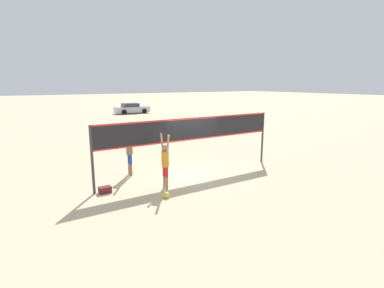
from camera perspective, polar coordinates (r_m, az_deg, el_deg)
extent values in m
plane|color=beige|center=(13.28, 0.00, -5.90)|extent=(200.00, 200.00, 0.00)
cylinder|color=#38383D|center=(11.32, -18.48, -2.95)|extent=(0.10, 0.10, 2.53)
cylinder|color=#38383D|center=(15.62, 13.27, 1.23)|extent=(0.10, 0.10, 2.53)
cube|color=black|center=(12.82, 0.00, 2.89)|extent=(8.40, 0.02, 0.96)
cube|color=red|center=(12.76, 0.00, 4.89)|extent=(8.40, 0.03, 0.06)
cube|color=red|center=(12.89, 0.00, 0.90)|extent=(8.40, 0.03, 0.06)
cylinder|color=tan|center=(11.52, -4.82, -7.47)|extent=(0.11, 0.11, 0.48)
cylinder|color=red|center=(11.38, -4.86, -5.40)|extent=(0.12, 0.12, 0.39)
cylinder|color=tan|center=(11.69, -5.28, -7.19)|extent=(0.11, 0.11, 0.48)
cylinder|color=red|center=(11.55, -5.32, -5.15)|extent=(0.12, 0.12, 0.39)
cylinder|color=orange|center=(11.33, -5.14, -2.83)|extent=(0.28, 0.28, 0.62)
sphere|color=tan|center=(11.24, -5.17, -0.72)|extent=(0.24, 0.24, 0.24)
cylinder|color=tan|center=(10.99, -4.61, 0.00)|extent=(0.08, 0.22, 0.69)
cylinder|color=tan|center=(11.41, -5.75, 0.41)|extent=(0.08, 0.22, 0.69)
cylinder|color=#8C664C|center=(13.59, -11.84, -4.62)|extent=(0.11, 0.11, 0.51)
cylinder|color=#1E47A5|center=(13.47, -11.92, -2.73)|extent=(0.12, 0.12, 0.42)
cylinder|color=#8C664C|center=(13.41, -11.53, -4.83)|extent=(0.11, 0.11, 0.51)
cylinder|color=#1E47A5|center=(13.29, -11.61, -2.91)|extent=(0.12, 0.12, 0.42)
cylinder|color=#8C664C|center=(13.26, -11.86, -0.56)|extent=(0.28, 0.28, 0.66)
sphere|color=#8C664C|center=(13.17, -11.94, 1.38)|extent=(0.26, 0.26, 0.26)
cylinder|color=#8C664C|center=(13.37, -12.35, 2.39)|extent=(0.08, 0.23, 0.74)
cylinder|color=#8C664C|center=(12.91, -11.59, 2.10)|extent=(0.08, 0.23, 0.74)
sphere|color=yellow|center=(10.74, -4.88, -9.65)|extent=(0.22, 0.22, 0.22)
cube|color=maroon|center=(11.61, -16.23, -8.37)|extent=(0.44, 0.28, 0.24)
cube|color=#B7B7BC|center=(40.87, -11.36, 6.45)|extent=(4.49, 1.92, 0.74)
cube|color=#2D333D|center=(40.75, -11.69, 7.28)|extent=(2.04, 1.72, 0.47)
cylinder|color=black|center=(42.18, -9.99, 6.41)|extent=(0.64, 0.23, 0.64)
cylinder|color=black|center=(40.57, -9.09, 6.24)|extent=(0.64, 0.23, 0.64)
cylinder|color=black|center=(41.26, -13.58, 6.15)|extent=(0.64, 0.23, 0.64)
cylinder|color=black|center=(39.62, -12.81, 5.97)|extent=(0.64, 0.23, 0.64)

